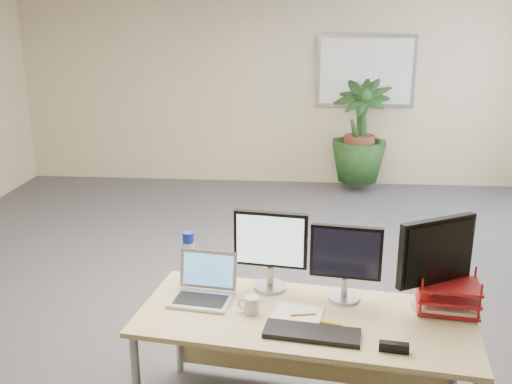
# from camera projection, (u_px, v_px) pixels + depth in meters

# --- Properties ---
(floor) EXTENTS (8.00, 8.00, 0.00)m
(floor) POSITION_uv_depth(u_px,v_px,m) (247.00, 327.00, 4.31)
(floor) COLOR #444449
(floor) RESTS_ON ground
(back_wall) EXTENTS (7.00, 0.04, 2.70)m
(back_wall) POSITION_uv_depth(u_px,v_px,m) (275.00, 85.00, 7.72)
(back_wall) COLOR beige
(back_wall) RESTS_ON floor
(whiteboard) EXTENTS (1.30, 0.04, 0.95)m
(whiteboard) POSITION_uv_depth(u_px,v_px,m) (366.00, 71.00, 7.53)
(whiteboard) COLOR #A6A6AB
(whiteboard) RESTS_ON back_wall
(desk) EXTENTS (1.89, 1.00, 0.70)m
(desk) POSITION_uv_depth(u_px,v_px,m) (306.00, 330.00, 3.22)
(desk) COLOR tan
(desk) RESTS_ON floor
(floor_plant) EXTENTS (1.09, 1.09, 1.50)m
(floor_plant) POSITION_uv_depth(u_px,v_px,m) (359.00, 136.00, 7.45)
(floor_plant) COLOR #143513
(floor_plant) RESTS_ON floor
(monitor_left) EXTENTS (0.43, 0.20, 0.48)m
(monitor_left) POSITION_uv_depth(u_px,v_px,m) (270.00, 245.00, 3.32)
(monitor_left) COLOR #A5A5AA
(monitor_left) RESTS_ON desk
(monitor_right) EXTENTS (0.40, 0.18, 0.45)m
(monitor_right) POSITION_uv_depth(u_px,v_px,m) (346.00, 258.00, 3.19)
(monitor_right) COLOR #A5A5AA
(monitor_right) RESTS_ON desk
(monitor_dark) EXTENTS (0.44, 0.27, 0.53)m
(monitor_dark) POSITION_uv_depth(u_px,v_px,m) (436.00, 258.00, 3.07)
(monitor_dark) COLOR #A5A5AA
(monitor_dark) RESTS_ON desk
(laptop) EXTENTS (0.38, 0.34, 0.25)m
(laptop) POSITION_uv_depth(u_px,v_px,m) (204.00, 287.00, 3.28)
(laptop) COLOR #B6B5BA
(laptop) RESTS_ON desk
(keyboard) EXTENTS (0.51, 0.23, 0.03)m
(keyboard) POSITION_uv_depth(u_px,v_px,m) (312.00, 333.00, 2.89)
(keyboard) COLOR black
(keyboard) RESTS_ON desk
(coffee_mug) EXTENTS (0.12, 0.08, 0.09)m
(coffee_mug) POSITION_uv_depth(u_px,v_px,m) (251.00, 305.00, 3.10)
(coffee_mug) COLOR silver
(coffee_mug) RESTS_ON desk
(spiral_notebook) EXTENTS (0.30, 0.25, 0.01)m
(spiral_notebook) POSITION_uv_depth(u_px,v_px,m) (298.00, 313.00, 3.10)
(spiral_notebook) COLOR white
(spiral_notebook) RESTS_ON desk
(orange_pen) EXTENTS (0.14, 0.04, 0.01)m
(orange_pen) POSITION_uv_depth(u_px,v_px,m) (303.00, 315.00, 3.07)
(orange_pen) COLOR orange
(orange_pen) RESTS_ON spiral_notebook
(yellow_highlighter) EXTENTS (0.12, 0.05, 0.02)m
(yellow_highlighter) POSITION_uv_depth(u_px,v_px,m) (331.00, 323.00, 2.99)
(yellow_highlighter) COLOR gold
(yellow_highlighter) RESTS_ON desk
(water_bottle) EXTENTS (0.08, 0.08, 0.30)m
(water_bottle) POSITION_uv_depth(u_px,v_px,m) (189.00, 256.00, 3.49)
(water_bottle) COLOR silver
(water_bottle) RESTS_ON desk
(letter_tray) EXTENTS (0.36, 0.29, 0.15)m
(letter_tray) POSITION_uv_depth(u_px,v_px,m) (448.00, 298.00, 3.13)
(letter_tray) COLOR maroon
(letter_tray) RESTS_ON desk
(stapler) EXTENTS (0.15, 0.06, 0.05)m
(stapler) POSITION_uv_depth(u_px,v_px,m) (394.00, 347.00, 2.75)
(stapler) COLOR black
(stapler) RESTS_ON desk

